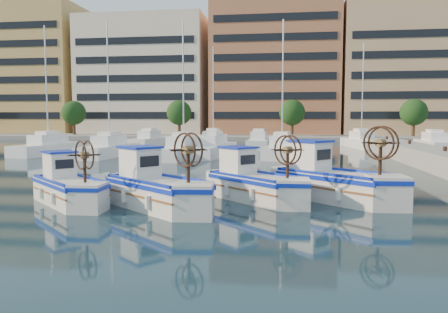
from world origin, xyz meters
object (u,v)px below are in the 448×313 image
fishing_boat_c (254,182)px  fishing_boat_a (68,186)px  fishing_boat_d (332,180)px  fishing_boat_b (156,187)px

fishing_boat_c → fishing_boat_a: bearing=147.9°
fishing_boat_a → fishing_boat_d: bearing=-34.9°
fishing_boat_c → fishing_boat_d: (3.11, 0.42, 0.09)m
fishing_boat_d → fishing_boat_a: bearing=143.4°
fishing_boat_c → fishing_boat_b: bearing=164.9°
fishing_boat_a → fishing_boat_c: 7.25m
fishing_boat_c → fishing_boat_d: fishing_boat_d is taller
fishing_boat_b → fishing_boat_d: (6.57, 2.47, 0.05)m
fishing_boat_b → fishing_boat_d: 7.02m
fishing_boat_c → fishing_boat_d: bearing=-38.2°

